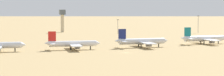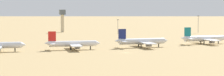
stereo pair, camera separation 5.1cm
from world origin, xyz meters
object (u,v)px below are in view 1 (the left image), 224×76
at_px(parked_jet_navy_3, 141,41).
at_px(light_pole_west, 198,23).
at_px(parked_jet_teal_4, 204,38).
at_px(control_tower, 62,19).
at_px(parked_jet_red_2, 72,44).
at_px(light_pole_mid, 118,25).

relative_size(parked_jet_navy_3, light_pole_west, 2.19).
bearing_deg(parked_jet_teal_4, light_pole_west, 61.92).
bearing_deg(control_tower, parked_jet_red_2, -101.73).
height_order(parked_jet_red_2, parked_jet_teal_4, parked_jet_teal_4).
bearing_deg(light_pole_west, parked_jet_red_2, -143.79).
bearing_deg(control_tower, parked_jet_navy_3, -86.76).
bearing_deg(parked_jet_red_2, light_pole_west, 43.63).
distance_m(parked_jet_red_2, light_pole_mid, 147.71).
xyz_separation_m(parked_jet_teal_4, light_pole_west, (56.17, 102.13, 5.53)).
bearing_deg(light_pole_mid, parked_jet_red_2, -121.09).
xyz_separation_m(parked_jet_teal_4, light_pole_mid, (-16.77, 119.32, 3.86)).
distance_m(parked_jet_teal_4, control_tower, 169.66).
height_order(parked_jet_red_2, parked_jet_navy_3, parked_jet_navy_3).
height_order(parked_jet_red_2, control_tower, control_tower).
bearing_deg(light_pole_west, control_tower, 153.64).
bearing_deg(control_tower, light_pole_mid, -43.51).
bearing_deg(parked_jet_teal_4, light_pole_mid, 98.73).
xyz_separation_m(parked_jet_navy_3, control_tower, (-9.45, 166.77, 9.17)).
relative_size(parked_jet_navy_3, light_pole_mid, 2.74).
height_order(parked_jet_teal_4, light_pole_mid, light_pole_mid).
height_order(control_tower, light_pole_west, control_tower).
bearing_deg(control_tower, parked_jet_teal_4, -69.79).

